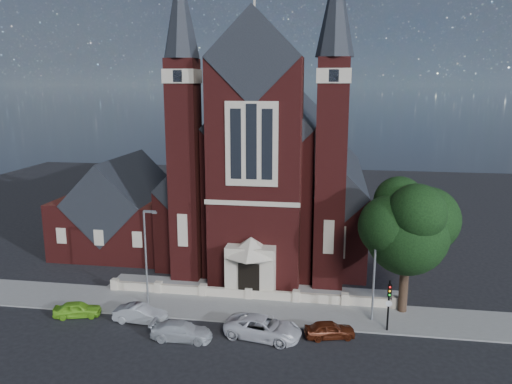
% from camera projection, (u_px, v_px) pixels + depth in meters
% --- Properties ---
extents(ground, '(120.00, 120.00, 0.00)m').
position_uv_depth(ground, '(263.00, 264.00, 50.44)').
color(ground, black).
rests_on(ground, ground).
extents(pavement_strip, '(60.00, 5.00, 0.12)m').
position_uv_depth(pavement_strip, '(245.00, 309.00, 40.30)').
color(pavement_strip, slate).
rests_on(pavement_strip, ground).
extents(forecourt_paving, '(26.00, 3.00, 0.14)m').
position_uv_depth(forecourt_paving, '(253.00, 290.00, 44.17)').
color(forecourt_paving, slate).
rests_on(forecourt_paving, ground).
extents(forecourt_wall, '(24.00, 0.40, 0.90)m').
position_uv_depth(forecourt_wall, '(249.00, 299.00, 42.23)').
color(forecourt_wall, '#BBAE95').
rests_on(forecourt_wall, ground).
extents(church, '(20.01, 34.90, 29.20)m').
position_uv_depth(church, '(273.00, 171.00, 56.39)').
color(church, '#4F1615').
rests_on(church, ground).
extents(parish_hall, '(12.00, 12.20, 10.24)m').
position_uv_depth(parish_hall, '(124.00, 212.00, 54.93)').
color(parish_hall, '#4F1615').
rests_on(parish_hall, ground).
extents(street_tree, '(6.40, 6.60, 10.70)m').
position_uv_depth(street_tree, '(409.00, 229.00, 38.09)').
color(street_tree, black).
rests_on(street_tree, ground).
extents(street_lamp_left, '(1.16, 0.22, 8.09)m').
position_uv_depth(street_lamp_left, '(147.00, 252.00, 40.06)').
color(street_lamp_left, gray).
rests_on(street_lamp_left, ground).
extents(street_lamp_right, '(1.16, 0.22, 8.09)m').
position_uv_depth(street_lamp_right, '(376.00, 265.00, 37.32)').
color(street_lamp_right, gray).
rests_on(street_lamp_right, ground).
extents(traffic_signal, '(0.28, 0.42, 4.00)m').
position_uv_depth(traffic_signal, '(389.00, 299.00, 36.08)').
color(traffic_signal, black).
rests_on(traffic_signal, ground).
extents(car_lime_van, '(3.85, 2.35, 1.22)m').
position_uv_depth(car_lime_van, '(77.00, 309.00, 38.95)').
color(car_lime_van, '#76C126').
rests_on(car_lime_van, ground).
extents(car_silver_a, '(4.16, 1.67, 1.34)m').
position_uv_depth(car_silver_a, '(140.00, 314.00, 38.01)').
color(car_silver_a, '#94989B').
rests_on(car_silver_a, ground).
extents(car_silver_b, '(4.43, 1.85, 1.28)m').
position_uv_depth(car_silver_b, '(182.00, 331.00, 35.43)').
color(car_silver_b, silver).
rests_on(car_silver_b, ground).
extents(car_white_suv, '(5.90, 3.50, 1.54)m').
position_uv_depth(car_white_suv, '(263.00, 328.00, 35.67)').
color(car_white_suv, silver).
rests_on(car_white_suv, ground).
extents(car_dark_red, '(3.87, 2.31, 1.23)m').
position_uv_depth(car_dark_red, '(330.00, 330.00, 35.70)').
color(car_dark_red, '#4D1C0D').
rests_on(car_dark_red, ground).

